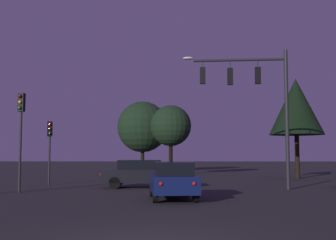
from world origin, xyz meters
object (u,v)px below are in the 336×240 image
at_px(traffic_light_corner_left, 50,140).
at_px(tree_behind_sign, 296,107).
at_px(tree_left_far, 143,127).
at_px(tree_center_horizon, 171,126).
at_px(traffic_signal_mast_arm, 255,92).
at_px(traffic_light_corner_right, 21,122).
at_px(car_nearside_lane, 173,180).
at_px(car_crossing_left, 142,173).

bearing_deg(traffic_light_corner_left, tree_behind_sign, 23.21).
height_order(tree_left_far, tree_center_horizon, tree_left_far).
height_order(traffic_light_corner_left, tree_behind_sign, tree_behind_sign).
bearing_deg(traffic_signal_mast_arm, traffic_light_corner_right, -169.65).
xyz_separation_m(traffic_light_corner_right, tree_center_horizon, (7.16, 18.71, 1.05)).
height_order(car_nearside_lane, tree_left_far, tree_left_far).
height_order(tree_behind_sign, tree_left_far, tree_behind_sign).
relative_size(traffic_light_corner_left, car_nearside_lane, 0.93).
xyz_separation_m(car_nearside_lane, car_crossing_left, (-1.72, 6.25, 0.00)).
distance_m(traffic_signal_mast_arm, car_nearside_lane, 8.05).
bearing_deg(tree_behind_sign, traffic_light_corner_left, -156.79).
distance_m(car_nearside_lane, tree_center_horizon, 22.02).
distance_m(traffic_signal_mast_arm, tree_behind_sign, 11.70).
height_order(traffic_signal_mast_arm, traffic_light_corner_left, traffic_signal_mast_arm).
height_order(traffic_light_corner_left, traffic_light_corner_right, traffic_light_corner_right).
relative_size(tree_left_far, tree_center_horizon, 1.18).
distance_m(traffic_signal_mast_arm, tree_center_horizon, 17.20).
bearing_deg(car_crossing_left, car_nearside_lane, -74.62).
bearing_deg(car_crossing_left, traffic_light_corner_right, -150.24).
xyz_separation_m(car_nearside_lane, tree_center_horizon, (-0.21, 21.72, 3.63)).
bearing_deg(traffic_light_corner_right, car_crossing_left, 29.76).
distance_m(car_crossing_left, tree_left_far, 22.40).
xyz_separation_m(traffic_light_corner_left, car_nearside_lane, (7.47, -8.39, -1.94)).
height_order(car_crossing_left, tree_behind_sign, tree_behind_sign).
relative_size(traffic_signal_mast_arm, traffic_light_corner_right, 1.54).
bearing_deg(tree_behind_sign, tree_left_far, 135.36).
relative_size(traffic_signal_mast_arm, car_crossing_left, 1.64).
bearing_deg(tree_behind_sign, traffic_signal_mast_arm, -116.02).
bearing_deg(car_crossing_left, tree_center_horizon, 84.42).
height_order(traffic_light_corner_left, tree_left_far, tree_left_far).
bearing_deg(tree_center_horizon, traffic_light_corner_left, -118.57).
xyz_separation_m(traffic_light_corner_right, tree_behind_sign, (16.87, 12.65, 2.11)).
relative_size(tree_behind_sign, tree_left_far, 1.03).
relative_size(traffic_light_corner_right, tree_behind_sign, 0.62).
relative_size(car_nearside_lane, car_crossing_left, 0.92).
bearing_deg(traffic_signal_mast_arm, tree_behind_sign, 63.98).
height_order(traffic_signal_mast_arm, car_nearside_lane, traffic_signal_mast_arm).
relative_size(car_crossing_left, tree_left_far, 0.61).
xyz_separation_m(traffic_signal_mast_arm, traffic_light_corner_left, (-11.84, 3.23, -2.43)).
relative_size(traffic_signal_mast_arm, tree_behind_sign, 0.96).
xyz_separation_m(car_nearside_lane, tree_left_far, (-3.23, 28.24, 3.95)).
bearing_deg(traffic_light_corner_right, traffic_signal_mast_arm, 10.35).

